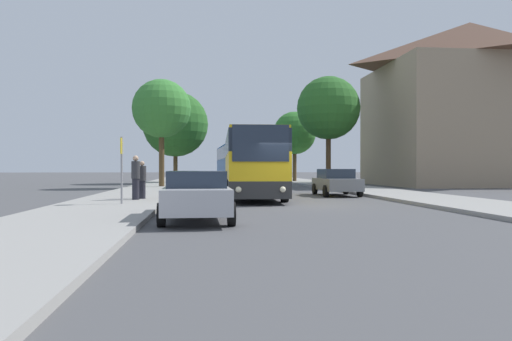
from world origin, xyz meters
name	(u,v)px	position (x,y,z in m)	size (l,w,h in m)	color
ground_plane	(291,206)	(0.00, 0.00, 0.00)	(300.00, 300.00, 0.00)	#4C4C4F
sidewalk_left	(110,205)	(-7.00, 0.00, 0.07)	(4.00, 120.00, 0.15)	gray
sidewalk_right	(458,203)	(7.00, 0.00, 0.07)	(4.00, 120.00, 0.15)	gray
building_right_background	(470,104)	(19.52, 21.50, 7.06)	(15.35, 12.95, 14.12)	gray
bus_front	(251,164)	(-1.02, 5.60, 1.73)	(3.04, 11.59, 3.23)	#2D2D2D
bus_middle	(236,165)	(-0.81, 21.09, 1.76)	(2.98, 11.36, 3.28)	silver
bus_rear	(229,165)	(-0.60, 35.23, 1.81)	(3.03, 12.17, 3.39)	#238942
parked_car_left_curb	(197,194)	(-3.63, -5.25, 0.75)	(2.04, 4.66, 1.42)	#B7B7BC
parked_car_right_near	(336,182)	(3.72, 6.93, 0.76)	(2.03, 4.29, 1.45)	slate
bus_stop_sign	(122,162)	(-6.51, -0.29, 1.72)	(0.08, 0.45, 2.54)	gray
pedestrian_waiting_near	(136,177)	(-6.32, 2.17, 1.11)	(0.36, 0.36, 1.89)	#23232D
pedestrian_waiting_far	(142,180)	(-6.13, 2.86, 0.98)	(0.36, 0.36, 1.66)	#23232D
tree_left_near	(175,124)	(-6.11, 28.60, 5.68)	(6.22, 6.22, 8.65)	#513D23
tree_left_far	(162,109)	(-6.52, 17.87, 5.87)	(4.33, 4.33, 7.91)	#513D23
tree_right_near	(328,108)	(6.57, 19.78, 6.31)	(5.08, 5.08, 8.73)	#47331E
tree_right_mid	(295,133)	(5.89, 31.09, 5.09)	(4.40, 4.40, 7.16)	#513D23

